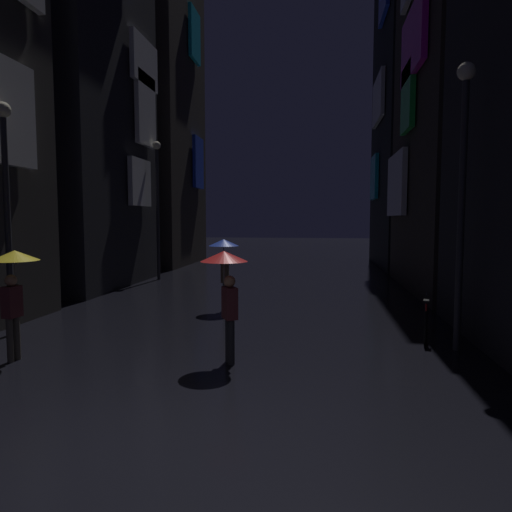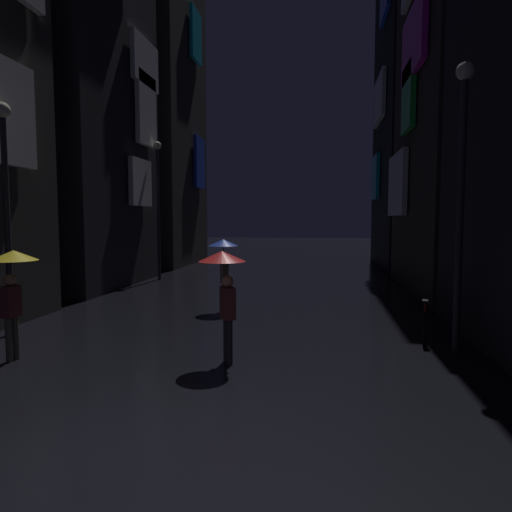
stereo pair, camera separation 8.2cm
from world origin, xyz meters
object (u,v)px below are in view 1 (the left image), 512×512
(pedestrian_midstreet_centre_blue, at_px, (224,254))
(streetlamp_left_near, at_px, (6,191))
(streetlamp_left_far, at_px, (157,195))
(pedestrian_far_right_yellow, at_px, (14,274))
(streetlamp_right_near, at_px, (463,175))
(pedestrian_midstreet_left_red, at_px, (226,275))
(bicycle_parked_at_storefront, at_px, (426,321))

(pedestrian_midstreet_centre_blue, xyz_separation_m, streetlamp_left_near, (-4.35, -3.57, 1.70))
(streetlamp_left_far, bearing_deg, pedestrian_far_right_yellow, -83.46)
(streetlamp_right_near, xyz_separation_m, streetlamp_left_near, (-10.00, -0.14, -0.24))
(pedestrian_far_right_yellow, height_order, streetlamp_right_near, streetlamp_right_near)
(pedestrian_midstreet_left_red, distance_m, streetlamp_left_far, 12.59)
(pedestrian_far_right_yellow, relative_size, streetlamp_left_near, 0.39)
(streetlamp_left_near, bearing_deg, pedestrian_midstreet_centre_blue, 39.38)
(streetlamp_right_near, bearing_deg, streetlamp_left_near, -179.22)
(bicycle_parked_at_storefront, distance_m, streetlamp_right_near, 3.40)
(pedestrian_midstreet_left_red, height_order, bicycle_parked_at_storefront, pedestrian_midstreet_left_red)
(pedestrian_midstreet_centre_blue, relative_size, bicycle_parked_at_storefront, 1.19)
(streetlamp_right_near, bearing_deg, bicycle_parked_at_storefront, 112.45)
(pedestrian_midstreet_centre_blue, xyz_separation_m, bicycle_parked_at_storefront, (5.25, -2.45, -1.28))
(pedestrian_midstreet_centre_blue, height_order, pedestrian_midstreet_left_red, same)
(streetlamp_left_far, bearing_deg, streetlamp_left_near, -90.00)
(streetlamp_right_near, bearing_deg, pedestrian_midstreet_left_red, -162.94)
(pedestrian_midstreet_centre_blue, bearing_deg, streetlamp_left_near, -140.62)
(pedestrian_midstreet_left_red, bearing_deg, streetlamp_left_near, 166.72)
(pedestrian_midstreet_centre_blue, distance_m, streetlamp_right_near, 6.89)
(pedestrian_far_right_yellow, relative_size, streetlamp_left_far, 0.35)
(pedestrian_midstreet_centre_blue, distance_m, pedestrian_midstreet_left_red, 4.96)
(pedestrian_far_right_yellow, height_order, bicycle_parked_at_storefront, pedestrian_far_right_yellow)
(streetlamp_left_near, bearing_deg, pedestrian_midstreet_left_red, -13.28)
(pedestrian_midstreet_centre_blue, height_order, streetlamp_right_near, streetlamp_right_near)
(pedestrian_midstreet_centre_blue, bearing_deg, pedestrian_midstreet_left_red, -77.68)
(streetlamp_left_near, bearing_deg, pedestrian_far_right_yellow, -51.67)
(bicycle_parked_at_storefront, height_order, streetlamp_left_far, streetlamp_left_far)
(pedestrian_far_right_yellow, distance_m, bicycle_parked_at_storefront, 8.82)
(pedestrian_midstreet_left_red, xyz_separation_m, bicycle_parked_at_storefront, (4.19, 2.39, -1.28))
(bicycle_parked_at_storefront, distance_m, streetlamp_left_far, 13.44)
(streetlamp_left_far, bearing_deg, pedestrian_midstreet_left_red, -64.19)
(pedestrian_far_right_yellow, distance_m, pedestrian_midstreet_left_red, 4.09)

